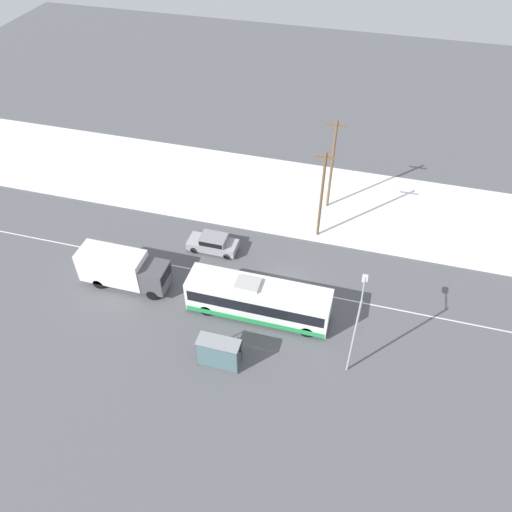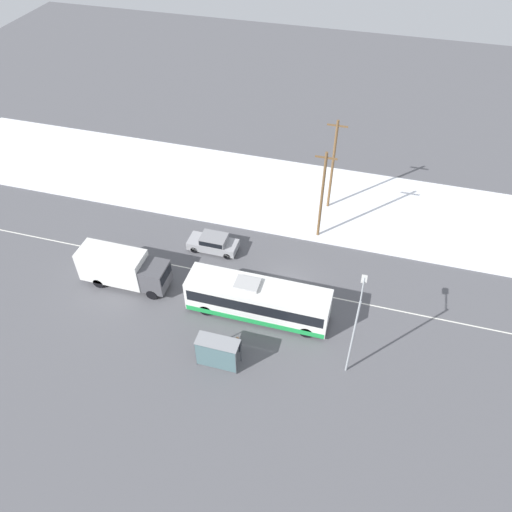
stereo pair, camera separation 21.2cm
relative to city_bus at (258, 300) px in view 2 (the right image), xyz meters
name	(u,v)px [view 2 (the right image)]	position (x,y,z in m)	size (l,w,h in m)	color
ground_plane	(286,288)	(1.49, 3.20, -1.56)	(120.00, 120.00, 0.00)	#56565B
snow_lot	(314,200)	(1.49, 15.38, -1.50)	(80.00, 12.03, 0.12)	white
lane_marking_center	(286,288)	(1.49, 3.20, -1.56)	(60.00, 0.12, 0.00)	silver
city_bus	(258,300)	(0.00, 0.00, 0.00)	(10.78, 2.57, 3.19)	white
box_truck	(122,267)	(-11.25, 0.26, 0.16)	(7.21, 2.30, 3.11)	silver
sedan_car	(213,242)	(-5.66, 5.98, -0.74)	(4.30, 1.80, 1.51)	#9E9EA3
pedestrian_at_stop	(238,343)	(-0.43, -3.77, -0.58)	(0.57, 0.26, 1.60)	#23232D
bus_shelter	(217,351)	(-1.41, -5.33, 0.12)	(2.97, 1.20, 2.40)	gray
streetlamp	(356,323)	(7.27, -2.77, 2.97)	(0.36, 2.56, 7.13)	#9EA3A8
utility_pole_roadside	(322,195)	(2.75, 10.29, 2.95)	(1.80, 0.24, 8.64)	brown
utility_pole_snowlot	(333,165)	(2.90, 14.75, 3.19)	(1.80, 0.24, 9.12)	brown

